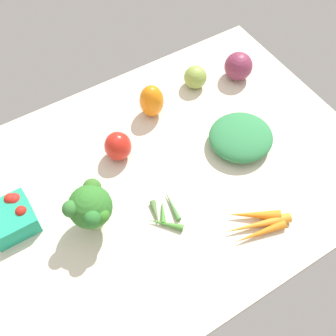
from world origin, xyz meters
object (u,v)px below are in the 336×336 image
(leafy_greens_clump, at_px, (241,137))
(bell_pepper_red, at_px, (118,146))
(red_onion_center, at_px, (238,66))
(carrot_bunch, at_px, (257,223))
(okra_pile, at_px, (164,215))
(berry_basket, at_px, (10,217))
(broccoli_head, at_px, (90,207))
(heirloom_tomato_green, at_px, (195,77))
(bell_pepper_orange, at_px, (152,101))

(leafy_greens_clump, distance_m, bell_pepper_red, 0.33)
(red_onion_center, bearing_deg, bell_pepper_red, 9.40)
(carrot_bunch, xyz_separation_m, okra_pile, (0.17, -0.14, -0.00))
(bell_pepper_red, xyz_separation_m, red_onion_center, (-0.44, -0.07, 0.00))
(carrot_bunch, height_order, okra_pile, carrot_bunch)
(berry_basket, height_order, carrot_bunch, berry_basket)
(broccoli_head, bearing_deg, berry_basket, -31.76)
(okra_pile, bearing_deg, heirloom_tomato_green, -133.28)
(broccoli_head, bearing_deg, bell_pepper_orange, -141.81)
(carrot_bunch, bearing_deg, bell_pepper_orange, -85.84)
(carrot_bunch, bearing_deg, okra_pile, -38.28)
(red_onion_center, bearing_deg, heirloom_tomato_green, -15.62)
(leafy_greens_clump, xyz_separation_m, okra_pile, (0.29, 0.08, -0.02))
(okra_pile, height_order, heirloom_tomato_green, heirloom_tomato_green)
(leafy_greens_clump, distance_m, berry_basket, 0.61)
(berry_basket, distance_m, bell_pepper_red, 0.31)
(bell_pepper_orange, height_order, bell_pepper_red, bell_pepper_orange)
(broccoli_head, bearing_deg, red_onion_center, -159.39)
(leafy_greens_clump, bearing_deg, broccoli_head, 1.44)
(red_onion_center, bearing_deg, okra_pile, 33.53)
(leafy_greens_clump, distance_m, heirloom_tomato_green, 0.25)
(bell_pepper_orange, relative_size, bell_pepper_red, 1.23)
(berry_basket, height_order, okra_pile, berry_basket)
(leafy_greens_clump, height_order, red_onion_center, red_onion_center)
(berry_basket, bearing_deg, red_onion_center, -171.07)
(heirloom_tomato_green, height_order, bell_pepper_red, bell_pepper_red)
(leafy_greens_clump, xyz_separation_m, berry_basket, (0.60, -0.09, 0.00))
(leafy_greens_clump, height_order, heirloom_tomato_green, heirloom_tomato_green)
(leafy_greens_clump, xyz_separation_m, bell_pepper_orange, (0.15, -0.22, 0.02))
(bell_pepper_red, distance_m, red_onion_center, 0.45)
(heirloom_tomato_green, distance_m, red_onion_center, 0.14)
(red_onion_center, bearing_deg, leafy_greens_clump, 54.68)
(bell_pepper_orange, xyz_separation_m, red_onion_center, (-0.30, 0.01, -0.01))
(okra_pile, xyz_separation_m, red_onion_center, (-0.44, -0.29, 0.03))
(leafy_greens_clump, relative_size, broccoli_head, 1.30)
(leafy_greens_clump, xyz_separation_m, bell_pepper_red, (0.30, -0.14, 0.01))
(bell_pepper_orange, xyz_separation_m, okra_pile, (0.14, 0.30, -0.04))
(berry_basket, xyz_separation_m, broccoli_head, (-0.17, 0.10, 0.05))
(heirloom_tomato_green, relative_size, red_onion_center, 0.81)
(broccoli_head, bearing_deg, heirloom_tomato_green, -150.63)
(carrot_bunch, bearing_deg, heirloom_tomato_green, -106.13)
(carrot_bunch, bearing_deg, bell_pepper_red, -62.84)
(leafy_greens_clump, height_order, okra_pile, leafy_greens_clump)
(carrot_bunch, distance_m, heirloom_tomato_green, 0.48)
(berry_basket, relative_size, bell_pepper_red, 1.24)
(bell_pepper_red, bearing_deg, heirloom_tomato_green, -160.73)
(bell_pepper_orange, height_order, red_onion_center, bell_pepper_orange)
(leafy_greens_clump, height_order, broccoli_head, broccoli_head)
(bell_pepper_orange, xyz_separation_m, heirloom_tomato_green, (-0.17, -0.03, -0.02))
(heirloom_tomato_green, bearing_deg, red_onion_center, 164.38)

